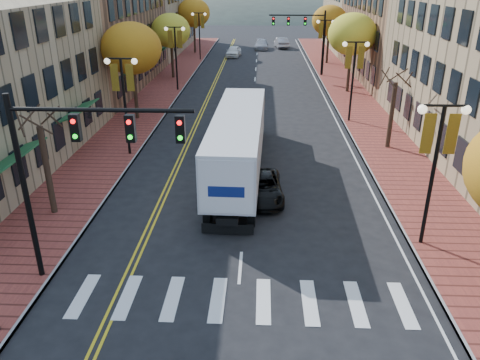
# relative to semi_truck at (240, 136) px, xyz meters

# --- Properties ---
(ground) EXTENTS (200.00, 200.00, 0.00)m
(ground) POSITION_rel_semi_truck_xyz_m (0.47, -13.49, -2.22)
(ground) COLOR black
(ground) RESTS_ON ground
(sidewalk_left) EXTENTS (4.00, 85.00, 0.15)m
(sidewalk_left) POSITION_rel_semi_truck_xyz_m (-8.53, 19.01, -2.14)
(sidewalk_left) COLOR brown
(sidewalk_left) RESTS_ON ground
(sidewalk_right) EXTENTS (4.00, 85.00, 0.15)m
(sidewalk_right) POSITION_rel_semi_truck_xyz_m (9.47, 19.01, -2.14)
(sidewalk_right) COLOR brown
(sidewalk_right) RESTS_ON ground
(building_left_mid) EXTENTS (12.00, 24.00, 11.00)m
(building_left_mid) POSITION_rel_semi_truck_xyz_m (-16.53, 22.51, 3.28)
(building_left_mid) COLOR brown
(building_left_mid) RESTS_ON ground
(building_left_far) EXTENTS (12.00, 26.00, 9.50)m
(building_left_far) POSITION_rel_semi_truck_xyz_m (-16.53, 47.51, 2.53)
(building_left_far) COLOR #9E8966
(building_left_far) RESTS_ON ground
(building_right_mid) EXTENTS (15.00, 24.00, 10.00)m
(building_right_mid) POSITION_rel_semi_truck_xyz_m (18.97, 28.51, 2.78)
(building_right_mid) COLOR brown
(building_right_mid) RESTS_ON ground
(building_right_far) EXTENTS (15.00, 20.00, 11.00)m
(building_right_far) POSITION_rel_semi_truck_xyz_m (18.97, 50.51, 3.28)
(building_right_far) COLOR #9E8966
(building_right_far) RESTS_ON ground
(tree_left_a) EXTENTS (0.28, 0.28, 4.20)m
(tree_left_a) POSITION_rel_semi_truck_xyz_m (-8.53, -5.49, 0.03)
(tree_left_a) COLOR #382619
(tree_left_a) RESTS_ON sidewalk_left
(tree_left_b) EXTENTS (4.48, 4.48, 7.21)m
(tree_left_b) POSITION_rel_semi_truck_xyz_m (-8.53, 10.51, 3.23)
(tree_left_b) COLOR #382619
(tree_left_b) RESTS_ON sidewalk_left
(tree_left_c) EXTENTS (4.16, 4.16, 6.69)m
(tree_left_c) POSITION_rel_semi_truck_xyz_m (-8.53, 26.51, 2.84)
(tree_left_c) COLOR #382619
(tree_left_c) RESTS_ON sidewalk_left
(tree_left_d) EXTENTS (4.61, 4.61, 7.42)m
(tree_left_d) POSITION_rel_semi_truck_xyz_m (-8.53, 44.51, 3.39)
(tree_left_d) COLOR #382619
(tree_left_d) RESTS_ON sidewalk_left
(tree_right_b) EXTENTS (0.28, 0.28, 4.20)m
(tree_right_b) POSITION_rel_semi_truck_xyz_m (9.47, 4.51, 0.03)
(tree_right_b) COLOR #382619
(tree_right_b) RESTS_ON sidewalk_right
(tree_right_c) EXTENTS (4.48, 4.48, 7.21)m
(tree_right_c) POSITION_rel_semi_truck_xyz_m (9.47, 20.51, 3.23)
(tree_right_c) COLOR #382619
(tree_right_c) RESTS_ON sidewalk_right
(tree_right_d) EXTENTS (4.35, 4.35, 7.00)m
(tree_right_d) POSITION_rel_semi_truck_xyz_m (9.47, 36.51, 3.07)
(tree_right_d) COLOR #382619
(tree_right_d) RESTS_ON sidewalk_right
(lamp_left_b) EXTENTS (1.96, 0.36, 6.05)m
(lamp_left_b) POSITION_rel_semi_truck_xyz_m (-7.03, 2.51, 2.08)
(lamp_left_b) COLOR black
(lamp_left_b) RESTS_ON ground
(lamp_left_c) EXTENTS (1.96, 0.36, 6.05)m
(lamp_left_c) POSITION_rel_semi_truck_xyz_m (-7.03, 20.51, 2.08)
(lamp_left_c) COLOR black
(lamp_left_c) RESTS_ON ground
(lamp_left_d) EXTENTS (1.96, 0.36, 6.05)m
(lamp_left_d) POSITION_rel_semi_truck_xyz_m (-7.03, 38.51, 2.08)
(lamp_left_d) COLOR black
(lamp_left_d) RESTS_ON ground
(lamp_right_a) EXTENTS (1.96, 0.36, 6.05)m
(lamp_right_a) POSITION_rel_semi_truck_xyz_m (7.97, -7.49, 2.08)
(lamp_right_a) COLOR black
(lamp_right_a) RESTS_ON ground
(lamp_right_b) EXTENTS (1.96, 0.36, 6.05)m
(lamp_right_b) POSITION_rel_semi_truck_xyz_m (7.97, 10.51, 2.08)
(lamp_right_b) COLOR black
(lamp_right_b) RESTS_ON ground
(lamp_right_c) EXTENTS (1.96, 0.36, 6.05)m
(lamp_right_c) POSITION_rel_semi_truck_xyz_m (7.97, 28.51, 2.08)
(lamp_right_c) COLOR black
(lamp_right_c) RESTS_ON ground
(traffic_mast_near) EXTENTS (6.10, 0.35, 7.00)m
(traffic_mast_near) POSITION_rel_semi_truck_xyz_m (-5.01, -10.49, 2.71)
(traffic_mast_near) COLOR black
(traffic_mast_near) RESTS_ON ground
(traffic_mast_far) EXTENTS (6.10, 0.34, 7.00)m
(traffic_mast_far) POSITION_rel_semi_truck_xyz_m (5.94, 28.51, 2.71)
(traffic_mast_far) COLOR black
(traffic_mast_far) RESTS_ON ground
(semi_truck) EXTENTS (2.84, 15.23, 3.79)m
(semi_truck) POSITION_rel_semi_truck_xyz_m (0.00, 0.00, 0.00)
(semi_truck) COLOR black
(semi_truck) RESTS_ON ground
(black_suv) EXTENTS (2.23, 4.43, 1.20)m
(black_suv) POSITION_rel_semi_truck_xyz_m (1.30, -3.28, -1.61)
(black_suv) COLOR black
(black_suv) RESTS_ON ground
(car_far_white) EXTENTS (2.18, 4.51, 1.48)m
(car_far_white) POSITION_rel_semi_truck_xyz_m (-2.77, 41.79, -1.47)
(car_far_white) COLOR white
(car_far_white) RESTS_ON ground
(car_far_silver) EXTENTS (2.15, 4.96, 1.42)m
(car_far_silver) POSITION_rel_semi_truck_xyz_m (1.06, 49.32, -1.50)
(car_far_silver) COLOR #A1A1A8
(car_far_silver) RESTS_ON ground
(car_far_oncoming) EXTENTS (2.27, 4.93, 1.57)m
(car_far_oncoming) POSITION_rel_semi_truck_xyz_m (4.19, 50.91, -1.43)
(car_far_oncoming) COLOR #9F9EA5
(car_far_oncoming) RESTS_ON ground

